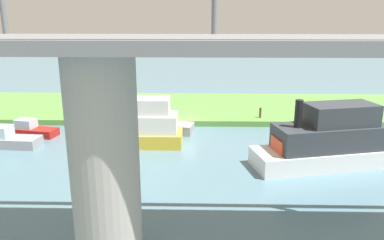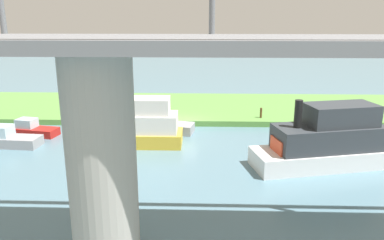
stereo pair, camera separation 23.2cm
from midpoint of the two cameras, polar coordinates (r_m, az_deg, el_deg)
The scene contains 11 objects.
ground_plane at distance 33.37m, azimuth -1.20°, elevation -0.97°, with size 160.00×160.00×0.00m, color slate.
grassy_bank at distance 39.09m, azimuth -0.73°, elevation 1.90°, with size 80.00×12.00×0.50m, color #5B9342.
bridge_pylon at distance 15.10m, azimuth -13.00°, elevation -5.77°, with size 2.69×2.69×8.28m, color #9E998E.
bridge_span at distance 14.14m, azimuth -14.15°, elevation 12.05°, with size 59.36×4.30×3.25m.
person_on_bank at distance 36.68m, azimuth -8.22°, elevation 2.34°, with size 0.38×0.38×1.39m.
mooring_post at distance 34.73m, azimuth 10.52°, elevation 1.07°, with size 0.20×0.20×0.92m, color brown.
skiff_small at distance 28.71m, azimuth -8.51°, elevation -0.87°, with size 7.77×2.64×3.96m.
houseboat_blue at distance 25.87m, azimuth 19.70°, elevation -3.06°, with size 9.18×4.81×4.47m.
riverboat_paddlewheel at distance 31.53m, azimuth -25.90°, elevation -2.54°, with size 4.80×2.03×1.56m.
motorboat_white at distance 31.81m, azimuth -4.35°, elevation -0.75°, with size 5.20×2.62×1.66m.
motorboat_red at distance 33.51m, azimuth -22.77°, elevation -1.30°, with size 4.26×2.21×1.35m.
Camera 2 is at (-1.89, 31.92, 9.56)m, focal length 35.47 mm.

